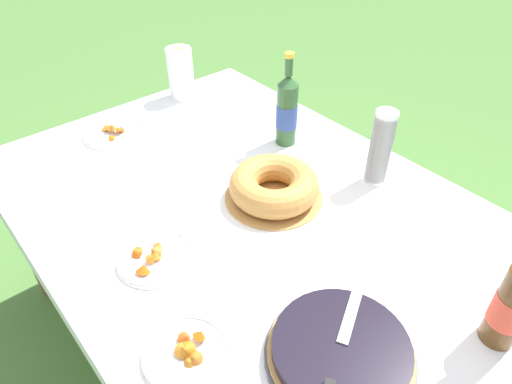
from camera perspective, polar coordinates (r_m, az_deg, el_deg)
name	(u,v)px	position (r m, az deg, el deg)	size (l,w,h in m)	color
ground_plane	(260,354)	(2.01, 0.49, -19.54)	(16.00, 16.00, 0.00)	#4C7A38
garden_table	(261,231)	(1.46, 0.63, -4.93)	(1.88, 1.21, 0.76)	brown
tablecloth	(261,220)	(1.43, 0.64, -3.56)	(1.89, 1.22, 0.10)	white
berry_tart	(340,352)	(1.10, 10.49, -19.07)	(0.34, 0.34, 0.06)	#38383D
serving_knife	(339,354)	(1.05, 10.31, -19.32)	(0.19, 0.34, 0.01)	silver
bundt_cake	(274,186)	(1.46, 2.26, 0.77)	(0.32, 0.32, 0.10)	#B78447
cup_stack	(380,148)	(1.54, 15.28, 5.31)	(0.07, 0.07, 0.27)	white
cider_bottle_green	(287,110)	(1.70, 3.88, 10.16)	(0.08, 0.08, 0.35)	#2D562D
snack_plate_near	(154,257)	(1.31, -12.58, -7.95)	(0.22, 0.22, 0.05)	white
snack_plate_left	(186,352)	(1.11, -8.74, -19.20)	(0.20, 0.20, 0.06)	white
snack_plate_right	(113,132)	(1.89, -17.49, 7.12)	(0.23, 0.23, 0.06)	white
paper_towel_roll	(181,73)	(2.07, -9.40, 14.41)	(0.11, 0.11, 0.22)	white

